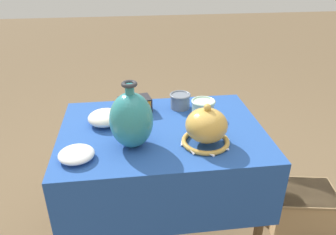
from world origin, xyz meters
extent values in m
plane|color=brown|center=(0.00, 0.00, 0.00)|extent=(14.00, 14.00, 0.00)
cylinder|color=brown|center=(0.44, -0.30, 0.34)|extent=(0.04, 0.04, 0.68)
cylinder|color=brown|center=(-0.44, 0.30, 0.34)|extent=(0.04, 0.04, 0.68)
cylinder|color=brown|center=(0.44, 0.30, 0.34)|extent=(0.04, 0.04, 0.68)
cube|color=brown|center=(0.00, 0.00, 0.69)|extent=(0.97, 0.70, 0.03)
cube|color=#234C9E|center=(0.00, 0.00, 0.71)|extent=(0.99, 0.72, 0.01)
cube|color=#234C9E|center=(0.00, -0.36, 0.55)|extent=(0.99, 0.01, 0.34)
ellipsoid|color=teal|center=(-0.15, -0.13, 0.84)|extent=(0.19, 0.19, 0.25)
cylinder|color=teal|center=(-0.15, -0.13, 0.98)|extent=(0.04, 0.04, 0.05)
torus|color=#2D2D33|center=(-0.15, -0.13, 1.01)|extent=(0.07, 0.07, 0.02)
torus|color=gold|center=(0.18, -0.16, 0.73)|extent=(0.22, 0.22, 0.02)
ellipsoid|color=gold|center=(0.18, -0.16, 0.81)|extent=(0.19, 0.19, 0.15)
sphere|color=gold|center=(0.18, -0.16, 0.89)|extent=(0.03, 0.03, 0.03)
cone|color=white|center=(0.29, -0.16, 0.73)|extent=(0.01, 0.03, 0.02)
cone|color=white|center=(0.26, -0.08, 0.73)|extent=(0.03, 0.03, 0.02)
cone|color=white|center=(0.18, -0.05, 0.73)|extent=(0.03, 0.01, 0.02)
cone|color=white|center=(0.10, -0.08, 0.73)|extent=(0.03, 0.03, 0.02)
cone|color=white|center=(0.07, -0.16, 0.73)|extent=(0.01, 0.03, 0.02)
cone|color=white|center=(0.10, -0.24, 0.73)|extent=(0.03, 0.03, 0.02)
cone|color=white|center=(0.18, -0.27, 0.73)|extent=(0.03, 0.01, 0.02)
cone|color=white|center=(0.26, -0.24, 0.73)|extent=(0.03, 0.03, 0.02)
cube|color=#232328|center=(-0.12, 0.21, 0.75)|extent=(0.18, 0.13, 0.08)
cube|color=orange|center=(-0.11, 0.15, 0.75)|extent=(0.15, 0.04, 0.07)
cylinder|color=slate|center=(0.13, 0.22, 0.75)|extent=(0.10, 0.10, 0.08)
torus|color=slate|center=(0.13, 0.22, 0.79)|extent=(0.12, 0.12, 0.01)
ellipsoid|color=white|center=(-0.38, -0.21, 0.74)|extent=(0.15, 0.15, 0.05)
ellipsoid|color=white|center=(-0.28, 0.08, 0.75)|extent=(0.17, 0.17, 0.07)
cylinder|color=#A8CCB7|center=(0.23, 0.11, 0.76)|extent=(0.11, 0.11, 0.09)
torus|color=#A8CCB7|center=(0.23, 0.11, 0.80)|extent=(0.13, 0.13, 0.01)
cube|color=tan|center=(0.82, -0.04, 0.13)|extent=(0.39, 0.32, 0.26)
cube|color=#967953|center=(0.82, -0.04, 0.26)|extent=(0.40, 0.33, 0.02)
camera|label=1|loc=(-0.15, -1.39, 1.50)|focal=35.00mm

